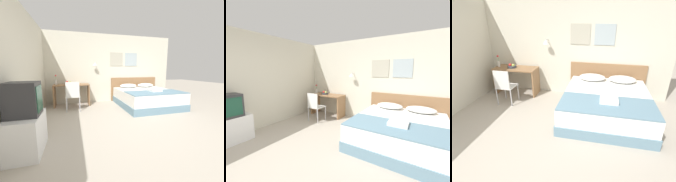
# 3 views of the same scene
# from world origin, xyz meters

# --- Properties ---
(ground_plane) EXTENTS (24.00, 24.00, 0.00)m
(ground_plane) POSITION_xyz_m (0.00, 0.00, 0.00)
(ground_plane) COLOR #B2A899
(wall_back) EXTENTS (5.49, 0.31, 2.65)m
(wall_back) POSITION_xyz_m (0.01, 2.92, 1.33)
(wall_back) COLOR beige
(wall_back) RESTS_ON ground_plane
(bed) EXTENTS (1.90, 2.07, 0.57)m
(bed) POSITION_xyz_m (1.13, 1.80, 0.28)
(bed) COLOR #66899E
(bed) RESTS_ON ground_plane
(headboard) EXTENTS (2.02, 0.06, 0.95)m
(headboard) POSITION_xyz_m (1.13, 2.87, 0.48)
(headboard) COLOR #8E6642
(headboard) RESTS_ON ground_plane
(pillow_left) EXTENTS (0.68, 0.44, 0.16)m
(pillow_left) POSITION_xyz_m (0.75, 2.57, 0.65)
(pillow_left) COLOR white
(pillow_left) RESTS_ON bed
(pillow_right) EXTENTS (0.68, 0.44, 0.16)m
(pillow_right) POSITION_xyz_m (1.51, 2.57, 0.65)
(pillow_right) COLOR white
(pillow_right) RESTS_ON bed
(throw_blanket) EXTENTS (1.85, 0.83, 0.02)m
(throw_blanket) POSITION_xyz_m (1.13, 1.20, 0.58)
(throw_blanket) COLOR #66899E
(throw_blanket) RESTS_ON bed
(folded_towel_near_foot) EXTENTS (0.36, 0.35, 0.06)m
(folded_towel_near_foot) POSITION_xyz_m (1.17, 1.35, 0.62)
(folded_towel_near_foot) COLOR white
(folded_towel_near_foot) RESTS_ON throw_blanket
(desk) EXTENTS (1.22, 0.56, 0.78)m
(desk) POSITION_xyz_m (-1.43, 2.55, 0.54)
(desk) COLOR #8E6642
(desk) RESTS_ON ground_plane
(desk_chair) EXTENTS (0.43, 0.43, 0.93)m
(desk_chair) POSITION_xyz_m (-1.40, 1.81, 0.55)
(desk_chair) COLOR white
(desk_chair) RESTS_ON ground_plane
(fruit_bowl) EXTENTS (0.24, 0.24, 0.12)m
(fruit_bowl) POSITION_xyz_m (-1.53, 2.53, 0.82)
(fruit_bowl) COLOR #333842
(fruit_bowl) RESTS_ON desk
(flower_vase) EXTENTS (0.07, 0.07, 0.34)m
(flower_vase) POSITION_xyz_m (-1.94, 2.52, 0.91)
(flower_vase) COLOR silver
(flower_vase) RESTS_ON desk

